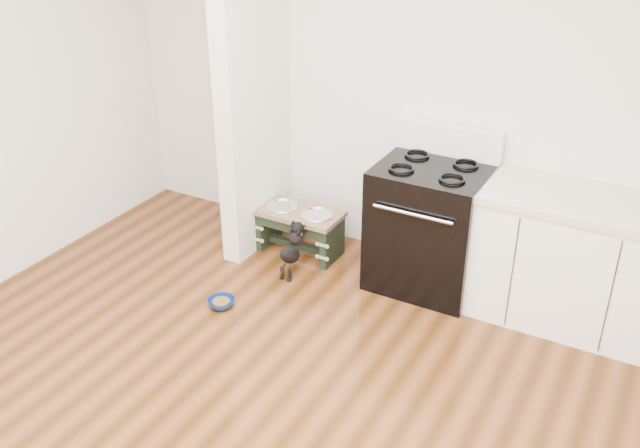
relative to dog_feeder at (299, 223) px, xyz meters
The scene contains 7 objects.
room_shell 2.61m from the dog_feeder, 69.32° to the right, with size 5.00×5.00×5.00m.
partition_wall 1.16m from the dog_feeder, behind, with size 0.15×0.80×2.70m, color silver.
oven_range 1.06m from the dog_feeder, ahead, with size 0.76×0.69×1.14m.
cabinet_run 2.03m from the dog_feeder, ahead, with size 1.24×0.64×0.91m.
dog_feeder is the anchor object (origin of this frame).
puppy 0.33m from the dog_feeder, 68.85° to the right, with size 0.12×0.34×0.40m.
floor_bowl 0.96m from the dog_feeder, 95.74° to the right, with size 0.22×0.22×0.06m.
Camera 1 is at (1.74, -2.14, 2.85)m, focal length 40.00 mm.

